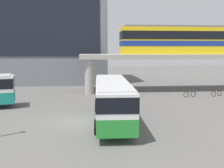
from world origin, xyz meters
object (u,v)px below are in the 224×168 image
Objects in this scene: bicycle_brown at (217,93)px; bicycle_red at (123,94)px; bicycle_green at (190,94)px; station_building at (36,33)px; bus_main at (112,97)px; train at (195,40)px.

bicycle_red is (-11.41, 0.81, 0.00)m from bicycle_brown.
bicycle_brown is 0.95× the size of bicycle_green.
station_building is 2.15× the size of bus_main.
bicycle_brown is (0.79, -5.36, -6.62)m from train.
bus_main is at bearing -129.85° from train.
bus_main is at bearing -143.49° from bicycle_brown.
train is 1.86× the size of bus_main.
station_building is at bearing 111.03° from bus_main.
bus_main is 6.49× the size of bicycle_red.
bicycle_red is at bearing 175.92° from bicycle_brown.
station_building is 28.71m from bicycle_green.
bicycle_red is 8.02m from bicycle_green.
bus_main reaches higher than bicycle_red.
train is at bearing -27.42° from station_building.
bicycle_red is (2.35, 11.00, -1.63)m from bus_main.
train reaches higher than bicycle_green.
bus_main is (-12.97, -15.54, -4.99)m from train.
train is at bearing 50.15° from bus_main.
station_building is 22.81m from bicycle_red.
bicycle_brown is 0.96× the size of bicycle_red.
station_building is 13.85× the size of bicycle_green.
train is 9.00m from bicycle_green.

